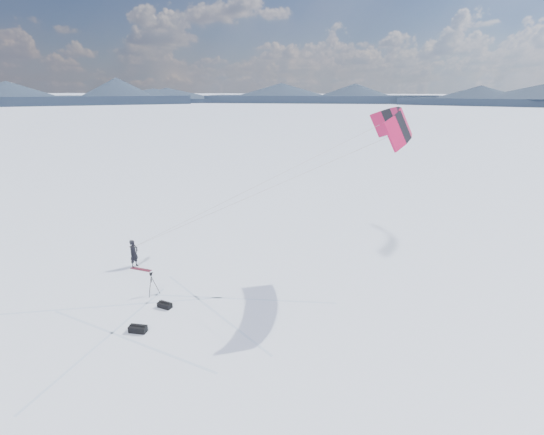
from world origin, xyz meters
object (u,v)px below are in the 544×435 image
(snowkiter, at_px, (135,267))
(gear_bag_a, at_px, (138,329))
(tripod, at_px, (152,280))
(snowboard, at_px, (141,269))
(gear_bag_b, at_px, (165,305))

(snowkiter, relative_size, gear_bag_a, 2.14)
(snowkiter, height_order, tripod, tripod)
(snowboard, height_order, tripod, tripod)
(gear_bag_a, distance_m, gear_bag_b, 2.24)
(snowboard, bearing_deg, tripod, -41.82)
(tripod, bearing_deg, gear_bag_b, -69.01)
(snowkiter, height_order, gear_bag_a, snowkiter)
(tripod, xyz_separation_m, gear_bag_b, (1.35, -1.06, -0.70))
(snowkiter, xyz_separation_m, gear_bag_b, (4.36, -3.88, 0.15))
(snowboard, bearing_deg, gear_bag_a, -53.18)
(snowkiter, bearing_deg, tripod, -127.47)
(gear_bag_a, bearing_deg, snowboard, 115.77)
(snowkiter, xyz_separation_m, gear_bag_a, (4.27, -6.12, 0.16))
(tripod, bearing_deg, snowkiter, 105.98)
(snowboard, height_order, gear_bag_b, gear_bag_b)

